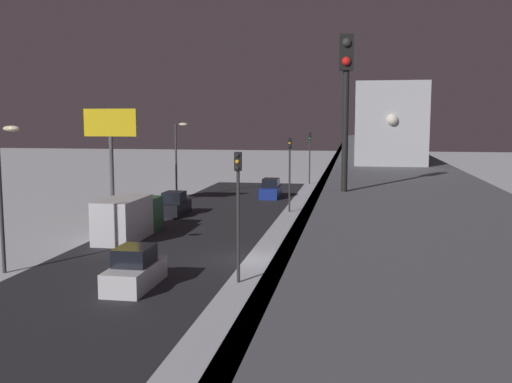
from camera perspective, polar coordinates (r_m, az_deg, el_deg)
ground_plane at (r=33.63m, az=-0.87°, el=-6.64°), size 240.00×240.00×0.00m
avenue_asphalt at (r=35.07m, az=-10.06°, el=-6.17°), size 11.00×80.95×0.01m
elevated_railway at (r=32.27m, az=11.95°, el=2.12°), size 5.00×80.95×6.07m
subway_train at (r=51.41m, az=11.28°, el=6.78°), size 2.94×55.47×3.40m
rail_signal at (r=15.29m, az=8.77°, el=10.19°), size 0.36×0.41×4.00m
sedan_black at (r=49.36m, az=-7.97°, el=-1.38°), size 1.80×4.22×1.97m
sedan_blue at (r=59.95m, az=1.46°, el=0.16°), size 1.80×4.35×1.97m
sedan_white at (r=28.64m, az=-11.72°, el=-7.57°), size 1.80×4.30×1.97m
box_truck at (r=40.53m, az=-12.29°, el=-2.51°), size 2.40×7.40×2.80m
traffic_light_near at (r=28.20m, az=-1.76°, el=-0.61°), size 0.32×0.44×6.40m
traffic_light_mid at (r=50.42m, az=3.30°, el=2.74°), size 0.32×0.44×6.40m
traffic_light_far at (r=72.87m, az=5.26°, el=4.03°), size 0.32×0.44×6.40m
commercial_billboard at (r=52.88m, az=-13.99°, el=5.60°), size 4.80×0.36×8.90m
street_lamp_near at (r=32.54m, az=-23.39°, el=0.93°), size 1.35×0.44×7.65m
street_lamp_far at (r=59.89m, az=-7.61°, el=3.95°), size 1.35×0.44×7.65m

